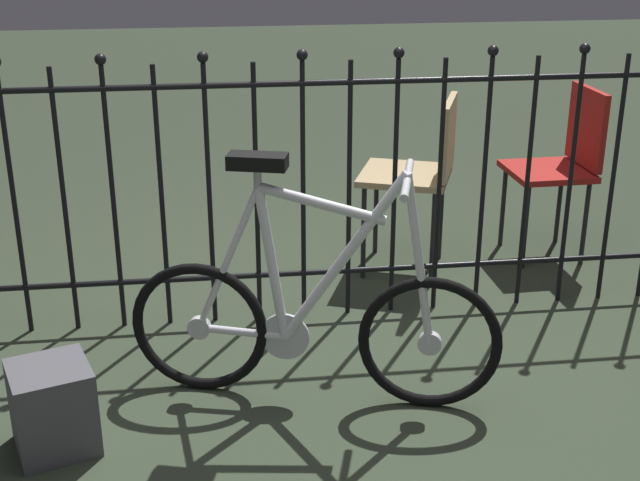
# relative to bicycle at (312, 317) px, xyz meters

# --- Properties ---
(ground_plane) EXTENTS (20.00, 20.00, 0.00)m
(ground_plane) POSITION_rel_bicycle_xyz_m (0.10, -0.05, -0.33)
(ground_plane) COLOR #2F3A29
(iron_fence) EXTENTS (4.85, 0.07, 1.23)m
(iron_fence) POSITION_rel_bicycle_xyz_m (0.04, 0.68, 0.29)
(iron_fence) COLOR black
(iron_fence) RESTS_ON ground
(bicycle) EXTENTS (1.30, 0.48, 0.92)m
(bicycle) POSITION_rel_bicycle_xyz_m (0.00, 0.00, 0.00)
(bicycle) COLOR black
(bicycle) RESTS_ON ground
(chair_tan) EXTENTS (0.53, 0.53, 0.85)m
(chair_tan) POSITION_rel_bicycle_xyz_m (0.66, 1.11, 0.21)
(chair_tan) COLOR black
(chair_tan) RESTS_ON ground
(chair_red) EXTENTS (0.40, 0.40, 0.86)m
(chair_red) POSITION_rel_bicycle_xyz_m (1.41, 1.22, 0.19)
(chair_red) COLOR black
(chair_red) RESTS_ON ground
(display_crate) EXTENTS (0.32, 0.32, 0.30)m
(display_crate) POSITION_rel_bicycle_xyz_m (-0.88, -0.20, -0.18)
(display_crate) COLOR #4C4C51
(display_crate) RESTS_ON ground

